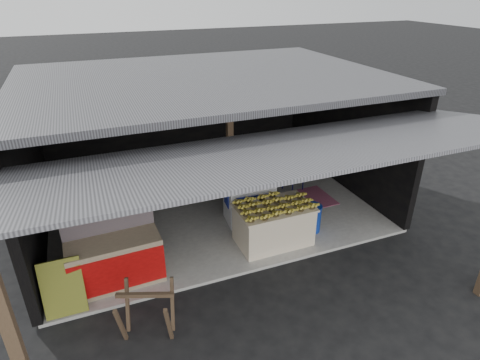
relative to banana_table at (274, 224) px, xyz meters
name	(u,v)px	position (x,y,z in m)	size (l,w,h in m)	color
ground	(252,273)	(-0.72, -0.65, -0.46)	(80.00, 80.00, 0.00)	black
concrete_slab	(209,206)	(-0.72, 1.85, -0.43)	(7.00, 5.00, 0.06)	gray
shophouse	(202,116)	(-0.72, 2.17, 1.64)	(7.40, 7.29, 3.02)	black
banana_table	(274,224)	(0.00, 0.00, 0.00)	(1.46, 0.91, 0.80)	beige
banana_pile	(274,203)	(0.00, 0.00, 0.48)	(1.34, 0.80, 0.16)	gold
white_crate	(249,197)	(-0.12, 0.94, 0.14)	(1.03, 0.74, 1.08)	white
neighbor_stall	(115,259)	(-2.97, -0.06, 0.06)	(1.53, 0.74, 1.55)	#998466
green_signboard	(63,288)	(-3.79, -0.49, 0.05)	(0.61, 0.04, 0.91)	black
sawhorse	(147,309)	(-2.68, -1.39, 0.04)	(0.91, 0.91, 0.80)	#493524
water_barrel	(312,219)	(0.92, 0.09, -0.13)	(0.37, 0.37, 0.55)	navy
plastic_chair	(291,168)	(1.42, 1.93, 0.14)	(0.53, 0.53, 0.91)	#0C0A38
magenta_rug	(301,200)	(1.35, 1.26, -0.40)	(1.50, 1.00, 0.01)	maroon
picture_frames	(172,100)	(-0.89, 4.25, 1.47)	(1.62, 0.04, 0.46)	black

